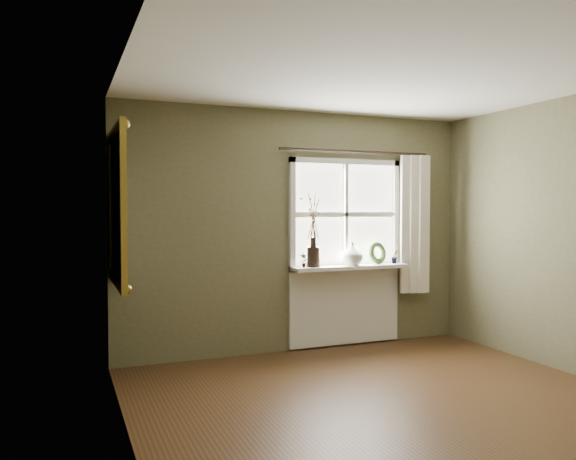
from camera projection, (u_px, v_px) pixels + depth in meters
The scene contains 15 objects.
floor at pixel (422, 422), 4.06m from camera, with size 4.50×4.50×0.00m, color #3F2713.
ceiling at pixel (425, 59), 3.97m from camera, with size 4.50×4.50×0.00m, color silver.
wall_back at pixel (298, 231), 6.14m from camera, with size 4.00×0.10×2.60m, color brown.
wall_left at pixel (128, 251), 3.24m from camera, with size 0.10×4.50×2.60m, color brown.
window_frame at pixel (345, 215), 6.28m from camera, with size 1.36×0.06×1.24m.
window_sill at pixel (350, 267), 6.20m from camera, with size 1.36×0.26×0.04m, color silver.
window_apron at pixel (345, 305), 6.32m from camera, with size 1.36×0.04×0.88m, color silver.
dark_jug at pixel (313, 257), 6.03m from camera, with size 0.15×0.15×0.22m, color black.
cream_vase at pixel (352, 254), 6.20m from camera, with size 0.24×0.24×0.26m, color beige.
wreath at pixel (377, 255), 6.37m from camera, with size 0.26×0.26×0.06m, color #304A21.
potted_plant_left at pixel (304, 260), 5.99m from camera, with size 0.08×0.05×0.15m, color #304A21.
potted_plant_right at pixel (395, 256), 6.41m from camera, with size 0.09×0.07×0.16m, color #304A21.
curtain at pixel (414, 224), 6.51m from camera, with size 0.36×0.12×1.59m, color silver.
curtain_rod at pixel (356, 152), 6.24m from camera, with size 0.03×0.03×1.84m, color black.
gilt_mirror at pixel (116, 207), 4.81m from camera, with size 0.10×1.15×1.37m.
Camera 1 is at (-2.41, -3.35, 1.54)m, focal length 35.00 mm.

